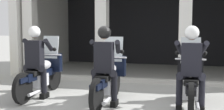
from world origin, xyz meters
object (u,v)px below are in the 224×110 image
motorcycle_left (42,73)px  police_officer_center (105,59)px  motorcycle_center (108,78)px  motorcycle_right (190,82)px  police_officer_right (191,61)px  police_officer_left (35,56)px

motorcycle_left → police_officer_center: police_officer_center is taller
motorcycle_center → motorcycle_right: 1.64m
motorcycle_center → motorcycle_left: bearing=167.0°
police_officer_center → motorcycle_right: size_ratio=0.78×
motorcycle_left → police_officer_right: bearing=-14.9°
police_officer_center → police_officer_left: bearing=167.0°
motorcycle_center → police_officer_center: bearing=-95.5°
motorcycle_center → motorcycle_right: (1.64, 0.03, 0.00)m
police_officer_left → police_officer_center: (1.64, -0.22, 0.00)m
police_officer_left → motorcycle_left: bearing=83.2°
motorcycle_center → motorcycle_right: bearing=-4.2°
police_officer_left → police_officer_right: size_ratio=1.00×
motorcycle_center → motorcycle_right: size_ratio=1.00×
police_officer_right → police_officer_left: bearing=172.2°
motorcycle_right → police_officer_right: (-0.00, -0.28, 0.44)m
police_officer_right → motorcycle_center: bearing=166.8°
police_officer_center → motorcycle_center: bearing=84.5°
motorcycle_right → police_officer_right: police_officer_right is taller
motorcycle_center → motorcycle_right: same height
motorcycle_left → police_officer_right: (3.28, -0.48, 0.44)m
police_officer_left → motorcycle_right: (3.28, 0.09, -0.44)m
motorcycle_right → police_officer_left: bearing=177.2°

